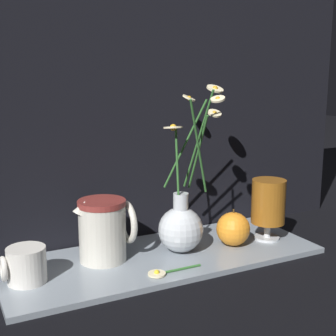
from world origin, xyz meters
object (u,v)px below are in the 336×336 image
object	(u,v)px
yellow_mug	(25,265)
tea_glass	(268,203)
ceramic_pitcher	(104,227)
orange_fruit	(233,229)
vase_with_flowers	(181,223)

from	to	relation	value
yellow_mug	tea_glass	size ratio (longest dim) A/B	0.58
ceramic_pitcher	tea_glass	bearing A→B (deg)	-7.88
ceramic_pitcher	orange_fruit	world-z (taller)	ceramic_pitcher
vase_with_flowers	ceramic_pitcher	bearing A→B (deg)	170.02
vase_with_flowers	tea_glass	distance (m)	0.23
ceramic_pitcher	orange_fruit	size ratio (longest dim) A/B	1.65
vase_with_flowers	yellow_mug	distance (m)	0.34
tea_glass	orange_fruit	bearing A→B (deg)	178.33
vase_with_flowers	ceramic_pitcher	world-z (taller)	vase_with_flowers
vase_with_flowers	orange_fruit	size ratio (longest dim) A/B	4.27
tea_glass	orange_fruit	distance (m)	0.11
vase_with_flowers	orange_fruit	world-z (taller)	vase_with_flowers
orange_fruit	tea_glass	bearing A→B (deg)	-1.67
vase_with_flowers	ceramic_pitcher	xyz separation A→B (m)	(-0.17, 0.03, 0.01)
yellow_mug	orange_fruit	bearing A→B (deg)	-1.79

